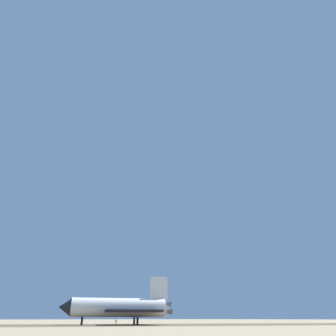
# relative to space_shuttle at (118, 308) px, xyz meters

# --- Properties ---
(ground_plane) EXTENTS (1200.00, 1200.00, 0.00)m
(ground_plane) POSITION_rel_space_shuttle_xyz_m (1.85, 3.14, -5.35)
(ground_plane) COLOR tan
(runway_strip) EXTENTS (422.79, 210.71, 0.02)m
(runway_strip) POSITION_rel_space_shuttle_xyz_m (-0.50, 0.21, -5.34)
(runway_strip) COLOR brown
(runway_strip) RESTS_ON ground
(space_shuttle) EXTENTS (37.56, 29.09, 15.80)m
(space_shuttle) POSITION_rel_space_shuttle_xyz_m (0.00, 0.00, 0.00)
(space_shuttle) COLOR white
(space_shuttle) RESTS_ON ground
(ground_crew_near_nose) EXTENTS (0.59, 0.39, 1.73)m
(ground_crew_near_nose) POSITION_rel_space_shuttle_xyz_m (-8.38, -15.79, -4.41)
(ground_crew_near_nose) COLOR yellow
(ground_crew_near_nose) RESTS_ON ground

